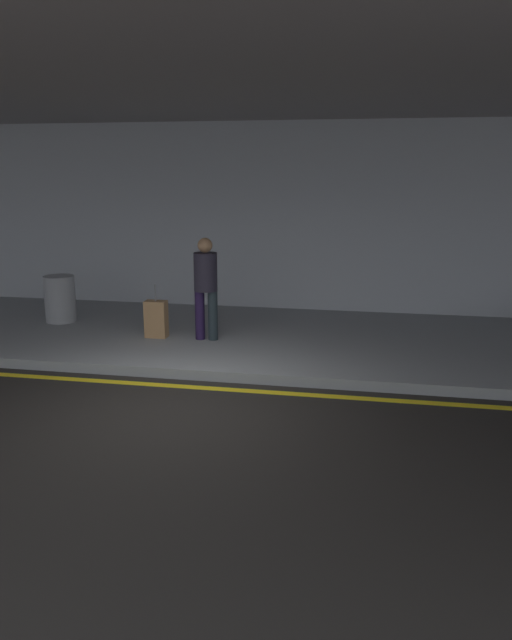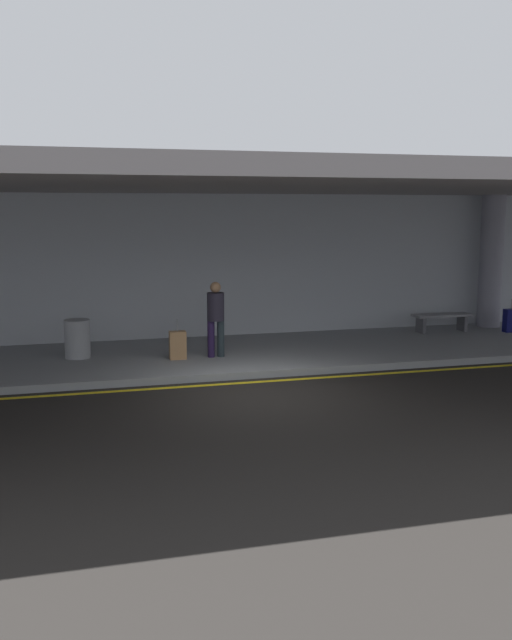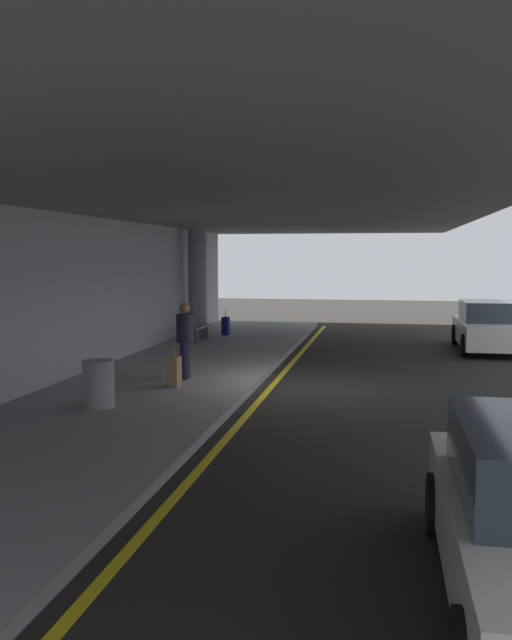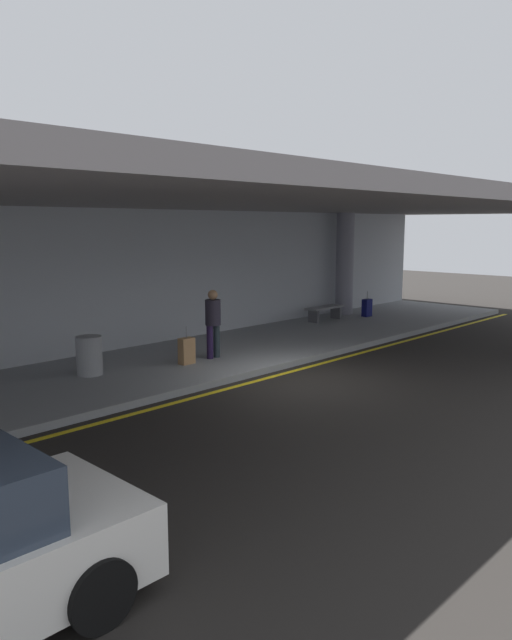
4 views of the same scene
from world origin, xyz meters
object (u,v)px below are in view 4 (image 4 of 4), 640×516
(support_column_center, at_px, (93,217))
(bench_metal, at_px, (537,265))
(support_column_right_mid, at_px, (253,215))
(suitcase_upright_primary, at_px, (466,276))
(car_yellow_taxi, at_px, (281,338))
(traveler_with_luggage, at_px, (308,261))
(car_yellow_taxi_no2, at_px, (491,292))

(support_column_center, xyz_separation_m, bench_metal, (11.87, -0.60, -1.47))
(support_column_right_mid, bearing_deg, suitcase_upright_primary, -19.51)
(car_yellow_taxi, bearing_deg, support_column_right_mid, -94.72)
(bench_metal, bearing_deg, support_column_right_mid, 175.67)
(support_column_center, xyz_separation_m, support_column_right_mid, (4.00, 0.00, 0.00))
(traveler_with_luggage, height_order, suitcase_upright_primary, traveler_with_luggage)
(suitcase_upright_primary, xyz_separation_m, bench_metal, (2.67, 1.25, 0.04))
(support_column_center, height_order, car_yellow_taxi_no2, support_column_center)
(support_column_center, relative_size, support_column_right_mid, 1.00)
(car_yellow_taxi, xyz_separation_m, bench_metal, (8.18, 7.50, -0.21))
(support_column_center, distance_m, traveler_with_luggage, 5.81)
(car_yellow_taxi, height_order, traveler_with_luggage, traveler_with_luggage)
(support_column_right_mid, relative_size, bench_metal, 2.28)
(suitcase_upright_primary, bearing_deg, support_column_right_mid, 134.99)
(car_yellow_taxi_no2, bearing_deg, support_column_right_mid, 131.11)
(traveler_with_luggage, xyz_separation_m, bench_metal, (6.91, 2.30, -0.61))
(car_yellow_taxi, relative_size, bench_metal, 2.56)
(support_column_center, bearing_deg, car_yellow_taxi_no2, -32.33)
(car_yellow_taxi, relative_size, traveler_with_luggage, 2.44)
(bench_metal, bearing_deg, suitcase_upright_primary, -154.97)
(car_yellow_taxi, relative_size, car_yellow_taxi_no2, 1.00)
(support_column_center, xyz_separation_m, suitcase_upright_primary, (9.20, -1.84, -1.51))
(traveler_with_luggage, bearing_deg, car_yellow_taxi_no2, -129.66)
(support_column_right_mid, bearing_deg, bench_metal, -4.33)
(suitcase_upright_primary, bearing_deg, traveler_with_luggage, 168.45)
(car_yellow_taxi, distance_m, suitcase_upright_primary, 8.34)
(car_yellow_taxi_no2, relative_size, traveler_with_luggage, 2.44)
(traveler_with_luggage, bearing_deg, suitcase_upright_primary, -80.44)
(car_yellow_taxi, xyz_separation_m, traveler_with_luggage, (1.28, 5.20, 0.40))
(support_column_right_mid, bearing_deg, car_yellow_taxi_no2, -50.81)
(support_column_center, distance_m, car_yellow_taxi_no2, 9.86)
(traveler_with_luggage, distance_m, bench_metal, 7.31)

